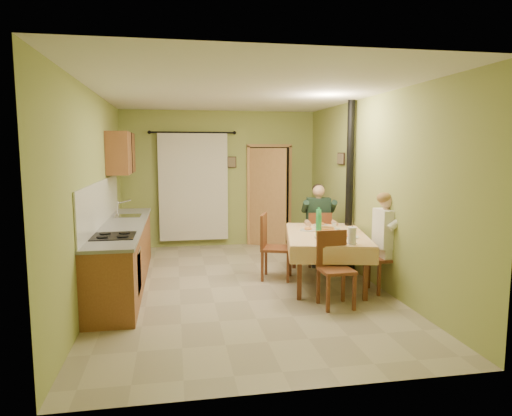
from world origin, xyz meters
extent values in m
cube|color=tan|center=(0.00, 0.00, 0.00)|extent=(4.00, 6.00, 0.01)
cube|color=#99A554|center=(0.00, 3.00, 1.40)|extent=(4.00, 0.04, 2.80)
cube|color=#99A554|center=(0.00, -3.00, 1.40)|extent=(4.00, 0.04, 2.80)
cube|color=#99A554|center=(-2.00, 0.00, 1.40)|extent=(0.04, 6.00, 2.80)
cube|color=#99A554|center=(2.00, 0.00, 1.40)|extent=(0.04, 6.00, 2.80)
cube|color=white|center=(0.00, 0.00, 2.80)|extent=(4.00, 6.00, 0.04)
cube|color=brown|center=(-1.70, 0.40, 0.44)|extent=(0.60, 3.60, 0.88)
cube|color=gray|center=(-1.70, 0.40, 0.90)|extent=(0.64, 3.64, 0.04)
cube|color=white|center=(-1.99, 0.40, 1.23)|extent=(0.02, 3.60, 0.66)
cube|color=silver|center=(-1.70, 1.20, 0.92)|extent=(0.42, 0.42, 0.03)
cube|color=black|center=(-1.70, -0.60, 0.93)|extent=(0.52, 0.56, 0.02)
cube|color=black|center=(-1.40, -0.60, 0.45)|extent=(0.01, 0.55, 0.55)
cube|color=brown|center=(-1.82, 1.70, 1.95)|extent=(0.35, 1.40, 0.70)
cylinder|color=black|center=(-0.55, 2.88, 2.35)|extent=(1.70, 0.04, 0.04)
cube|color=silver|center=(-0.55, 2.90, 1.25)|extent=(1.40, 0.06, 2.20)
cube|color=black|center=(1.05, 2.98, 1.03)|extent=(0.84, 0.03, 2.06)
cube|color=tan|center=(0.60, 2.97, 1.03)|extent=(0.06, 0.06, 2.12)
cube|color=tan|center=(1.50, 2.97, 1.03)|extent=(0.06, 0.06, 2.12)
cube|color=tan|center=(1.05, 2.97, 2.09)|extent=(0.96, 0.06, 0.06)
cube|color=tan|center=(0.97, 2.72, 1.02)|extent=(0.69, 0.51, 2.04)
cube|color=#E1B179|center=(1.30, -0.02, 0.74)|extent=(1.53, 2.12, 0.04)
cube|color=#E1B179|center=(1.09, -0.96, 0.63)|extent=(1.12, 0.26, 0.22)
cube|color=#E1B179|center=(1.51, 0.91, 0.63)|extent=(1.12, 0.26, 0.22)
cube|color=#E1B179|center=(0.74, 0.10, 0.63)|extent=(0.43, 1.88, 0.22)
cube|color=#E1B179|center=(1.86, -0.15, 0.63)|extent=(0.43, 1.88, 0.22)
cylinder|color=white|center=(1.44, 0.65, 0.77)|extent=(0.25, 0.25, 0.02)
ellipsoid|color=#CC7233|center=(1.44, 0.65, 0.79)|extent=(0.12, 0.12, 0.05)
cylinder|color=white|center=(1.19, -0.60, 0.77)|extent=(0.25, 0.25, 0.02)
ellipsoid|color=#CC7233|center=(1.19, -0.60, 0.79)|extent=(0.12, 0.12, 0.05)
cylinder|color=white|center=(1.52, -0.43, 0.77)|extent=(0.25, 0.25, 0.02)
ellipsoid|color=#CC7233|center=(1.52, -0.43, 0.79)|extent=(0.12, 0.12, 0.05)
cylinder|color=white|center=(1.09, 0.23, 0.77)|extent=(0.25, 0.25, 0.02)
ellipsoid|color=#CC7233|center=(1.09, 0.23, 0.79)|extent=(0.12, 0.12, 0.05)
cylinder|color=orange|center=(1.31, 0.02, 0.80)|extent=(0.26, 0.26, 0.08)
cylinder|color=white|center=(1.18, -0.56, 0.77)|extent=(0.28, 0.28, 0.02)
cube|color=tan|center=(1.15, -0.52, 0.79)|extent=(0.07, 0.07, 0.03)
cube|color=tan|center=(1.19, -0.60, 0.79)|extent=(0.06, 0.07, 0.03)
cube|color=tan|center=(1.18, -0.57, 0.79)|extent=(0.07, 0.07, 0.03)
cube|color=tan|center=(1.12, -0.56, 0.79)|extent=(0.07, 0.07, 0.03)
cylinder|color=silver|center=(1.42, -0.19, 0.81)|extent=(0.07, 0.07, 0.10)
cylinder|color=silver|center=(1.54, 0.29, 0.81)|extent=(0.07, 0.07, 0.10)
cylinder|color=white|center=(1.37, -0.86, 0.88)|extent=(0.11, 0.11, 0.22)
cylinder|color=silver|center=(1.37, -0.86, 0.91)|extent=(0.02, 0.02, 0.30)
cube|color=brown|center=(1.51, 0.99, 0.48)|extent=(0.44, 0.44, 0.04)
cube|color=brown|center=(1.48, 0.82, 0.72)|extent=(0.39, 0.09, 0.45)
cube|color=brown|center=(1.08, -1.10, 0.48)|extent=(0.42, 0.42, 0.04)
cube|color=brown|center=(1.07, -0.91, 0.73)|extent=(0.41, 0.06, 0.47)
cube|color=brown|center=(2.00, -0.60, 0.48)|extent=(0.42, 0.42, 0.04)
cube|color=brown|center=(2.19, -0.60, 0.74)|extent=(0.05, 0.42, 0.48)
cube|color=brown|center=(0.62, 0.31, 0.48)|extent=(0.58, 0.58, 0.04)
cube|color=brown|center=(0.42, 0.38, 0.76)|extent=(0.19, 0.44, 0.52)
cube|color=#192D23|center=(1.49, 0.90, 0.56)|extent=(0.41, 0.45, 0.16)
cube|color=#192D23|center=(1.51, 1.02, 0.91)|extent=(0.43, 0.27, 0.54)
sphere|color=tan|center=(1.51, 1.01, 1.30)|extent=(0.21, 0.21, 0.21)
ellipsoid|color=black|center=(1.52, 1.05, 1.34)|extent=(0.21, 0.21, 0.16)
cube|color=white|center=(2.10, -0.60, 0.56)|extent=(0.41, 0.37, 0.16)
cube|color=white|center=(1.97, -0.60, 0.91)|extent=(0.23, 0.40, 0.54)
sphere|color=tan|center=(1.98, -0.60, 1.30)|extent=(0.21, 0.21, 0.21)
ellipsoid|color=olive|center=(1.94, -0.60, 1.34)|extent=(0.21, 0.21, 0.16)
cylinder|color=black|center=(1.90, 0.60, 1.40)|extent=(0.12, 0.12, 2.80)
cylinder|color=black|center=(1.90, 0.60, 0.15)|extent=(0.24, 0.24, 0.30)
cube|color=black|center=(0.25, 2.97, 1.75)|extent=(0.19, 0.03, 0.23)
cube|color=brown|center=(1.97, 1.20, 1.85)|extent=(0.03, 0.31, 0.21)
camera|label=1|loc=(-0.93, -6.48, 2.01)|focal=32.00mm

